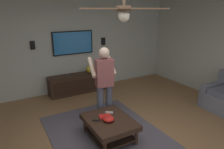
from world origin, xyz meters
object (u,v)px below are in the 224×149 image
Objects in this scene: remote_grey at (108,117)px; remote_black at (97,120)px; tv at (73,43)px; bowl at (109,119)px; coffee_table at (109,124)px; book at (105,117)px; wall_speaker_left at (103,41)px; person_standing at (104,80)px; ceiling_fan at (123,11)px; vase_round at (90,69)px; remote_white at (109,112)px; wall_speaker_right at (33,45)px; media_console at (78,83)px.

remote_black is at bearing 65.22° from remote_grey.
tv is 2.97m from bowl.
book is (0.10, 0.03, 0.12)m from coffee_table.
wall_speaker_left is at bearing -25.86° from bowl.
ceiling_fan is at bearing 175.57° from person_standing.
person_standing is 7.45× the size of vase_round.
wall_speaker_left is at bearing 95.07° from remote_black.
remote_white is 2.97m from wall_speaker_left.
person_standing is at bearing -14.48° from ceiling_fan.
wall_speaker_left is at bearing -77.20° from remote_white.
remote_grey is 2.98m from wall_speaker_right.
book is 1.00× the size of wall_speaker_left.
person_standing is at bearing -47.87° from remote_grey.
person_standing is 7.45× the size of wall_speaker_right.
coffee_table is 0.84× the size of tv.
vase_round is (-0.02, -0.38, 0.39)m from media_console.
wall_speaker_left is at bearing -22.84° from ceiling_fan.
remote_grey is 0.68× the size of vase_round.
coffee_table is at bearing -6.70° from tv.
remote_black is at bearing -11.73° from tv.
remote_black is at bearing 16.51° from ceiling_fan.
bowl is (-2.78, 0.36, -1.00)m from tv.
coffee_table is 0.94m from person_standing.
remote_white is (0.22, -0.12, 0.12)m from coffee_table.
wall_speaker_left is at bearing -101.63° from book.
ceiling_fan is (-3.00, 0.38, 2.07)m from media_console.
book reaches higher than remote_grey.
media_console is 2.28m from remote_white.
person_standing is 1.46× the size of ceiling_fan.
vase_round is 0.20× the size of ceiling_fan.
remote_white is at bearing 154.68° from wall_speaker_left.
person_standing is at bearing -153.74° from wall_speaker_right.
person_standing is 2.39m from wall_speaker_right.
ceiling_fan is (-2.98, 0.76, 1.69)m from vase_round.
vase_round is at bearing 55.54° from tv.
person_standing reaches higher than vase_round.
media_console is at bearing -7.34° from coffee_table.
wall_speaker_right reaches higher than wall_speaker_left.
coffee_table is 4.55× the size of book.
bowl is at bearing 154.14° from wall_speaker_left.
wall_speaker_left is 1.00× the size of wall_speaker_right.
media_console is 1.20m from tv.
bowl reaches higher than remote_black.
media_console is at bearing -7.23° from ceiling_fan.
book is 2.49m from vase_round.
book is at bearing -2.49° from bowl.
remote_black is 1.00× the size of remote_grey.
tv is 5.43× the size of vase_round.
bowl is 0.96× the size of vase_round.
ceiling_fan reaches higher than wall_speaker_right.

